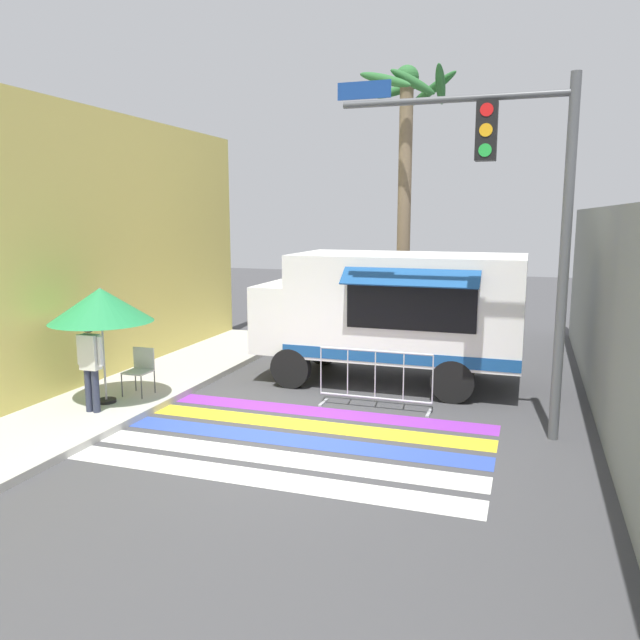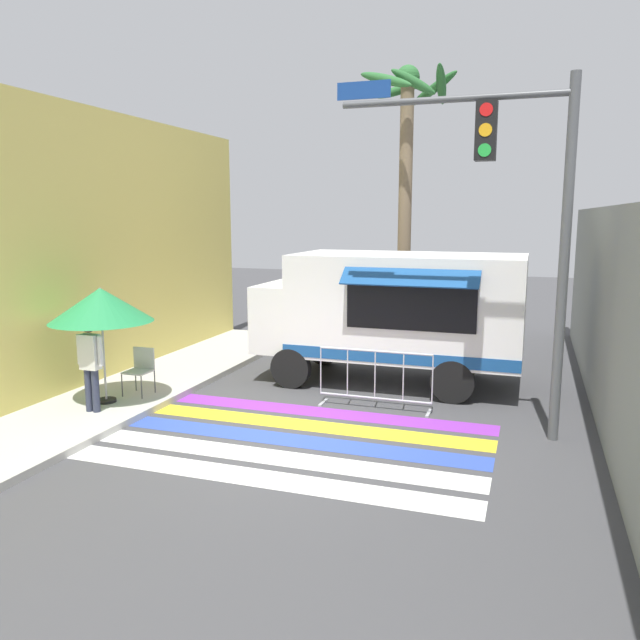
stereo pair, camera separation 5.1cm
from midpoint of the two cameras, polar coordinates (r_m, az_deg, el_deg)
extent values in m
plane|color=#424244|center=(10.29, -2.85, -10.85)|extent=(60.00, 60.00, 0.00)
cube|color=#B7B5AD|center=(12.93, -24.43, -7.14)|extent=(4.40, 16.00, 0.13)
cube|color=#E5D166|center=(12.52, -25.63, 5.41)|extent=(0.25, 16.00, 5.77)
cube|color=gray|center=(12.16, 24.58, 0.59)|extent=(0.20, 16.00, 3.74)
cube|color=white|center=(8.97, -6.57, -14.03)|extent=(6.40, 0.56, 0.01)
cube|color=white|center=(9.61, -4.60, -12.35)|extent=(6.40, 0.56, 0.01)
cube|color=#334FB2|center=(10.27, -2.90, -10.87)|extent=(6.40, 0.56, 0.01)
cube|color=yellow|center=(10.94, -1.43, -9.57)|extent=(6.40, 0.56, 0.01)
cube|color=purple|center=(11.62, -0.13, -8.41)|extent=(6.40, 0.56, 0.01)
cube|color=white|center=(13.32, 7.89, 1.38)|extent=(4.74, 2.40, 2.14)
cube|color=white|center=(14.00, -1.72, 0.43)|extent=(1.67, 2.21, 1.44)
cube|color=#1E232D|center=(14.24, -4.70, 2.02)|extent=(0.06, 1.92, 0.55)
cube|color=black|center=(12.07, 8.13, 1.30)|extent=(2.51, 0.03, 0.96)
cube|color=#194C8C|center=(11.80, 8.01, 3.87)|extent=(2.61, 0.43, 0.31)
cube|color=#194C8C|center=(12.32, 6.74, -3.46)|extent=(4.74, 0.01, 0.24)
cylinder|color=black|center=(13.13, -2.80, -4.40)|extent=(0.85, 0.22, 0.85)
cylinder|color=black|center=(15.15, 0.24, -2.50)|extent=(0.85, 0.22, 0.85)
cylinder|color=black|center=(12.34, 11.90, -5.50)|extent=(0.85, 0.22, 0.85)
cylinder|color=black|center=(14.48, 12.95, -3.32)|extent=(0.85, 0.22, 0.85)
cylinder|color=#515456|center=(10.40, 21.29, 4.81)|extent=(0.16, 0.16, 5.69)
cylinder|color=#515456|center=(10.59, 11.91, 19.14)|extent=(3.58, 0.11, 0.11)
cube|color=black|center=(10.44, 14.84, 16.35)|extent=(0.32, 0.28, 0.90)
cylinder|color=red|center=(10.34, 14.86, 18.10)|extent=(0.20, 0.02, 0.20)
cylinder|color=#F2A519|center=(10.30, 14.78, 16.45)|extent=(0.20, 0.02, 0.20)
cylinder|color=green|center=(10.26, 14.71, 14.79)|extent=(0.20, 0.02, 0.20)
cube|color=navy|center=(10.89, 3.91, 20.23)|extent=(0.90, 0.02, 0.28)
cylinder|color=black|center=(12.44, -19.06, -6.99)|extent=(0.36, 0.36, 0.06)
cylinder|color=#B2B2B7|center=(12.19, -19.33, -2.25)|extent=(0.04, 0.04, 2.16)
cone|color=#268C4C|center=(12.06, -19.53, 1.31)|extent=(1.87, 1.87, 0.63)
cylinder|color=#4C4C51|center=(12.65, -17.77, -5.74)|extent=(0.02, 0.02, 0.45)
cylinder|color=#4C4C51|center=(12.40, -16.12, -5.96)|extent=(0.02, 0.02, 0.45)
cylinder|color=#4C4C51|center=(13.00, -16.62, -5.28)|extent=(0.02, 0.02, 0.45)
cylinder|color=#4C4C51|center=(12.75, -14.99, -5.48)|extent=(0.02, 0.02, 0.45)
cube|color=beige|center=(12.64, -16.43, -4.57)|extent=(0.46, 0.46, 0.03)
cube|color=beige|center=(12.76, -15.92, -3.37)|extent=(0.46, 0.03, 0.42)
cylinder|color=#2D3347|center=(11.89, -20.51, -6.04)|extent=(0.13, 0.13, 0.78)
cylinder|color=#2D3347|center=(11.80, -19.94, -6.12)|extent=(0.13, 0.13, 0.78)
cube|color=silver|center=(11.68, -20.42, -2.76)|extent=(0.34, 0.20, 0.63)
cylinder|color=silver|center=(11.82, -21.26, -2.53)|extent=(0.09, 0.09, 0.53)
cylinder|color=silver|center=(11.54, -19.58, -2.70)|extent=(0.09, 0.09, 0.53)
sphere|color=brown|center=(11.60, -20.55, -0.58)|extent=(0.22, 0.22, 0.22)
cylinder|color=#B7BABF|center=(11.59, 4.97, -2.85)|extent=(2.14, 0.04, 0.04)
cylinder|color=#B7BABF|center=(11.82, 4.91, -7.12)|extent=(2.14, 0.04, 0.04)
cylinder|color=#B7BABF|center=(11.98, -0.04, -4.61)|extent=(0.02, 0.02, 0.90)
cylinder|color=#B7BABF|center=(11.83, 2.42, -4.81)|extent=(0.02, 0.02, 0.90)
cylinder|color=#B7BABF|center=(11.70, 4.94, -5.00)|extent=(0.02, 0.02, 0.90)
cylinder|color=#B7BABF|center=(11.59, 7.52, -5.19)|extent=(0.02, 0.02, 0.90)
cylinder|color=#B7BABF|center=(11.50, 10.14, -5.37)|extent=(0.02, 0.02, 0.90)
cube|color=#B7BABF|center=(12.14, 0.19, -7.55)|extent=(0.06, 0.44, 0.03)
cube|color=#B7BABF|center=(11.69, 9.80, -8.38)|extent=(0.06, 0.44, 0.03)
cylinder|color=#7A664C|center=(16.65, 7.59, 8.95)|extent=(0.34, 0.34, 6.87)
sphere|color=#2D6B33|center=(17.00, 7.87, 21.12)|extent=(0.60, 0.60, 0.60)
ellipsoid|color=#2D6B33|center=(16.88, 10.87, 20.38)|extent=(0.36, 1.64, 0.90)
ellipsoid|color=#2D6B33|center=(17.54, 10.18, 20.08)|extent=(1.51, 1.27, 0.81)
ellipsoid|color=#2D6B33|center=(17.61, 7.17, 20.15)|extent=(1.33, 0.85, 0.64)
ellipsoid|color=#2D6B33|center=(17.17, 4.73, 20.35)|extent=(0.29, 1.76, 0.91)
ellipsoid|color=#2D6B33|center=(16.33, 5.83, 21.04)|extent=(1.61, 1.02, 0.74)
ellipsoid|color=#2D6B33|center=(16.36, 8.39, 20.74)|extent=(1.21, 0.72, 0.76)
camera|label=1|loc=(0.03, -90.12, -0.02)|focal=35.00mm
camera|label=2|loc=(0.03, 89.88, 0.02)|focal=35.00mm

